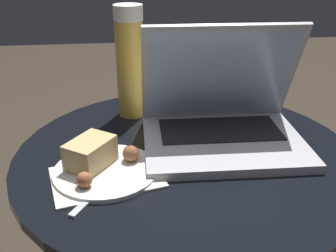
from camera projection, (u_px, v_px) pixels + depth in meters
The scene contains 6 objects.
table at pixel (185, 201), 0.84m from camera, with size 0.68×0.68×0.48m.
napkin at pixel (106, 177), 0.70m from camera, with size 0.21×0.17×0.00m.
laptop at pixel (222, 119), 0.81m from camera, with size 0.33×0.26×0.24m.
beer_glass at pixel (130, 62), 0.90m from camera, with size 0.07×0.07×0.26m.
snack_plate at pixel (100, 163), 0.71m from camera, with size 0.19×0.19×0.06m.
fork at pixel (110, 180), 0.69m from camera, with size 0.11×0.18×0.01m.
Camera 1 is at (-0.12, -0.68, 0.87)m, focal length 42.00 mm.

